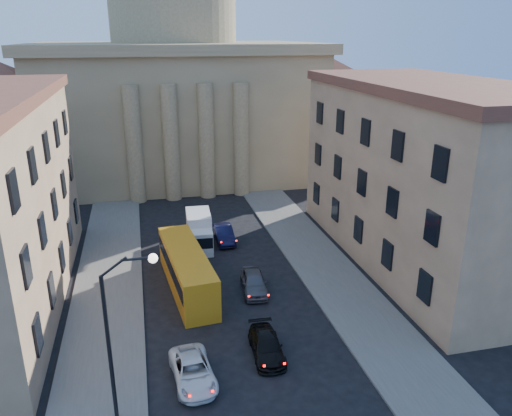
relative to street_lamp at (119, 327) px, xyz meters
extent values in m
cube|color=#54514C|center=(-1.53, 10.00, -5.21)|extent=(5.00, 60.00, 0.15)
cube|color=#54514C|center=(15.47, 10.00, -5.21)|extent=(5.00, 60.00, 0.15)
cube|color=olive|center=(6.97, 48.00, 2.71)|extent=(34.00, 26.00, 16.00)
cube|color=olive|center=(6.97, 48.00, 11.11)|extent=(35.50, 27.50, 1.20)
cylinder|color=olive|center=(6.97, 48.00, 14.71)|extent=(16.00, 16.00, 8.00)
cube|color=olive|center=(-14.03, 46.00, 0.21)|extent=(13.00, 13.00, 11.00)
cone|color=brown|center=(-14.03, 46.00, 7.71)|extent=(26.02, 26.02, 4.00)
cube|color=olive|center=(27.97, 46.00, 0.21)|extent=(13.00, 13.00, 11.00)
cone|color=brown|center=(27.97, 46.00, 7.71)|extent=(26.02, 26.02, 4.00)
cylinder|color=olive|center=(0.97, 34.80, 1.21)|extent=(1.80, 1.80, 13.00)
cylinder|color=olive|center=(4.97, 34.80, 1.21)|extent=(1.80, 1.80, 13.00)
cylinder|color=olive|center=(8.97, 34.80, 1.21)|extent=(1.80, 1.80, 13.00)
cylinder|color=olive|center=(12.97, 34.80, 1.21)|extent=(1.80, 1.80, 13.00)
cube|color=tan|center=(23.97, 14.00, 1.71)|extent=(11.00, 26.00, 14.00)
cube|color=brown|center=(23.97, 14.00, 9.01)|extent=(11.60, 26.60, 0.80)
cylinder|color=black|center=(-0.53, 0.00, -1.29)|extent=(0.20, 0.20, 8.00)
cylinder|color=black|center=(0.02, 0.00, 3.06)|extent=(1.30, 0.12, 0.96)
cylinder|color=black|center=(1.02, 0.00, 3.36)|extent=(1.30, 0.12, 0.12)
sphere|color=white|center=(1.77, 0.00, 3.31)|extent=(0.44, 0.44, 0.44)
imported|color=silver|center=(3.47, 2.18, -4.65)|extent=(2.49, 4.77, 1.28)
imported|color=black|center=(7.98, 3.53, -4.67)|extent=(1.94, 4.36, 1.24)
imported|color=#4D4E52|center=(9.00, 11.28, -4.55)|extent=(2.14, 4.48, 1.48)
imported|color=black|center=(8.45, 21.10, -4.55)|extent=(1.57, 4.45, 1.46)
cube|color=orange|center=(4.26, 12.85, -3.77)|extent=(3.46, 10.94, 3.03)
cube|color=black|center=(4.26, 12.85, -3.28)|extent=(3.46, 10.36, 1.08)
cylinder|color=black|center=(3.66, 8.86, -4.80)|extent=(0.38, 1.00, 0.98)
cylinder|color=black|center=(5.61, 9.05, -4.80)|extent=(0.38, 1.00, 0.98)
cylinder|color=black|center=(2.92, 16.65, -4.80)|extent=(0.38, 1.00, 0.98)
cylinder|color=black|center=(4.86, 16.84, -4.80)|extent=(0.38, 1.00, 0.98)
cube|color=silver|center=(6.07, 18.95, -4.23)|extent=(2.15, 2.23, 2.12)
cube|color=black|center=(6.01, 17.93, -3.96)|extent=(1.94, 0.22, 0.97)
cube|color=silver|center=(6.22, 21.32, -3.74)|extent=(2.33, 3.82, 2.73)
cylinder|color=black|center=(5.17, 18.65, -4.89)|extent=(0.29, 0.81, 0.79)
cylinder|color=black|center=(6.93, 18.54, -4.89)|extent=(0.29, 0.81, 0.79)
cylinder|color=black|center=(5.38, 22.17, -4.89)|extent=(0.29, 0.81, 0.79)
cylinder|color=black|center=(7.14, 22.06, -4.89)|extent=(0.29, 0.81, 0.79)
camera|label=1|loc=(1.59, -20.80, 12.81)|focal=35.00mm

